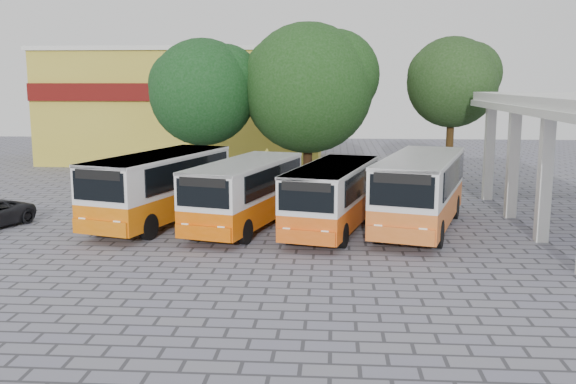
# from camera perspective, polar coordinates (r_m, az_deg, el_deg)

# --- Properties ---
(ground) EXTENTS (90.00, 90.00, 0.00)m
(ground) POSITION_cam_1_polar(r_m,az_deg,el_deg) (23.04, 3.90, -5.17)
(ground) COLOR slate
(ground) RESTS_ON ground
(shophouse_block) EXTENTS (20.40, 10.40, 8.30)m
(shophouse_block) POSITION_cam_1_polar(r_m,az_deg,el_deg) (49.51, -8.87, 7.66)
(shophouse_block) COLOR gold
(shophouse_block) RESTS_ON ground
(bus_far_left) EXTENTS (4.73, 8.66, 2.94)m
(bus_far_left) POSITION_cam_1_polar(r_m,az_deg,el_deg) (27.41, -11.32, 0.72)
(bus_far_left) COLOR #D76406
(bus_far_left) RESTS_ON ground
(bus_centre_left) EXTENTS (4.24, 8.06, 2.75)m
(bus_centre_left) POSITION_cam_1_polar(r_m,az_deg,el_deg) (26.14, -3.81, 0.20)
(bus_centre_left) COLOR #D95601
(bus_centre_left) RESTS_ON ground
(bus_centre_right) EXTENTS (4.00, 7.84, 2.68)m
(bus_centre_right) POSITION_cam_1_polar(r_m,az_deg,el_deg) (25.52, 4.00, -0.13)
(bus_centre_right) COLOR #DC550F
(bus_centre_right) RESTS_ON ground
(bus_far_right) EXTENTS (4.77, 8.82, 3.00)m
(bus_far_right) POSITION_cam_1_polar(r_m,az_deg,el_deg) (26.29, 11.70, 0.39)
(bus_far_right) COLOR orange
(bus_far_right) RESTS_ON ground
(tree_left) EXTENTS (6.17, 5.87, 8.28)m
(tree_left) POSITION_cam_1_polar(r_m,az_deg,el_deg) (36.05, -7.46, 9.10)
(tree_left) COLOR #352414
(tree_left) RESTS_ON ground
(tree_middle) EXTENTS (7.53, 7.17, 9.15)m
(tree_middle) POSITION_cam_1_polar(r_m,az_deg,el_deg) (35.85, 1.94, 9.60)
(tree_middle) COLOR #311D0E
(tree_middle) RESTS_ON ground
(tree_right) EXTENTS (5.38, 5.12, 8.44)m
(tree_right) POSITION_cam_1_polar(r_m,az_deg,el_deg) (37.96, 14.50, 9.67)
(tree_right) COLOR #452D13
(tree_right) RESTS_ON ground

